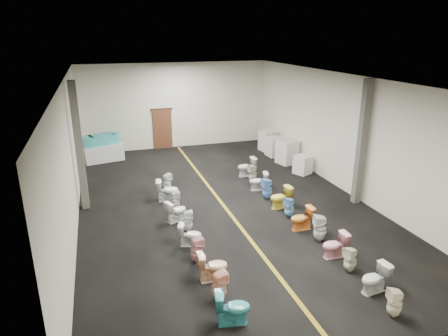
{
  "coord_description": "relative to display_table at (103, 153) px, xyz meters",
  "views": [
    {
      "loc": [
        -4.03,
        -12.97,
        5.94
      ],
      "look_at": [
        0.44,
        1.0,
        0.96
      ],
      "focal_mm": 32.0,
      "sensor_mm": 36.0,
      "label": 1
    }
  ],
  "objects": [
    {
      "name": "bathtub",
      "position": [
        0.0,
        0.0,
        0.66
      ],
      "size": [
        1.79,
        1.06,
        0.55
      ],
      "rotation": [
        0.0,
        0.0,
        0.34
      ],
      "color": "teal",
      "rests_on": "display_table"
    },
    {
      "name": "toilet_left_3",
      "position": [
        2.13,
        -10.27,
        -0.04
      ],
      "size": [
        0.39,
        0.39,
        0.73
      ],
      "primitive_type": "imported",
      "rotation": [
        0.0,
        0.0,
        1.75
      ],
      "color": "pink",
      "rests_on": "floor"
    },
    {
      "name": "appliance_crate_b",
      "position": [
        8.36,
        -3.12,
        0.15
      ],
      "size": [
        1.0,
        1.0,
        1.12
      ],
      "primitive_type": "cube",
      "rotation": [
        0.0,
        0.0,
        0.26
      ],
      "color": "silver",
      "rests_on": "floor"
    },
    {
      "name": "floor",
      "position": [
        3.96,
        -6.59,
        -0.41
      ],
      "size": [
        16.0,
        16.0,
        0.0
      ],
      "primitive_type": "plane",
      "color": "black",
      "rests_on": "ground"
    },
    {
      "name": "aisle_stripe",
      "position": [
        3.96,
        -6.59,
        -0.4
      ],
      "size": [
        0.12,
        15.6,
        0.01
      ],
      "primitive_type": "cube",
      "color": "olive",
      "rests_on": "floor"
    },
    {
      "name": "door_frame",
      "position": [
        3.16,
        1.36,
        1.71
      ],
      "size": [
        1.15,
        0.08,
        0.1
      ],
      "primitive_type": "cube",
      "color": "#331C11",
      "rests_on": "back_door"
    },
    {
      "name": "wall_front",
      "position": [
        3.96,
        -14.59,
        1.84
      ],
      "size": [
        10.0,
        0.0,
        10.0
      ],
      "primitive_type": "plane",
      "rotation": [
        -1.57,
        0.0,
        0.0
      ],
      "color": "beige",
      "rests_on": "ground"
    },
    {
      "name": "toilet_right_1",
      "position": [
        5.87,
        -12.88,
        -0.04
      ],
      "size": [
        0.76,
        0.49,
        0.73
      ],
      "primitive_type": "imported",
      "rotation": [
        0.0,
        0.0,
        -1.46
      ],
      "color": "silver",
      "rests_on": "floor"
    },
    {
      "name": "back_door",
      "position": [
        3.16,
        1.35,
        0.64
      ],
      "size": [
        1.0,
        0.1,
        2.1
      ],
      "primitive_type": "cube",
      "color": "#562D19",
      "rests_on": "floor"
    },
    {
      "name": "toilet_left_8",
      "position": [
        2.11,
        -5.86,
        0.0
      ],
      "size": [
        0.87,
        0.58,
        0.82
      ],
      "primitive_type": "imported",
      "rotation": [
        0.0,
        0.0,
        1.41
      ],
      "color": "white",
      "rests_on": "floor"
    },
    {
      "name": "toilet_right_6",
      "position": [
        5.78,
        -8.54,
        -0.05
      ],
      "size": [
        0.43,
        0.42,
        0.72
      ],
      "primitive_type": "imported",
      "rotation": [
        0.0,
        0.0,
        -1.2
      ],
      "color": "#6EA7D4",
      "rests_on": "floor"
    },
    {
      "name": "wall_back",
      "position": [
        3.96,
        1.41,
        1.84
      ],
      "size": [
        10.0,
        0.0,
        10.0
      ],
      "primitive_type": "plane",
      "rotation": [
        1.57,
        0.0,
        0.0
      ],
      "color": "beige",
      "rests_on": "ground"
    },
    {
      "name": "wall_right",
      "position": [
        8.96,
        -6.59,
        1.84
      ],
      "size": [
        0.0,
        16.0,
        16.0
      ],
      "primitive_type": "plane",
      "rotation": [
        1.57,
        0.0,
        -1.57
      ],
      "color": "beige",
      "rests_on": "ground"
    },
    {
      "name": "toilet_right_8",
      "position": [
        5.71,
        -6.85,
        0.0
      ],
      "size": [
        0.4,
        0.4,
        0.82
      ],
      "primitive_type": "imported",
      "rotation": [
        0.0,
        0.0,
        -1.49
      ],
      "color": "#6DA2DA",
      "rests_on": "floor"
    },
    {
      "name": "ceiling",
      "position": [
        3.96,
        -6.59,
        4.09
      ],
      "size": [
        16.0,
        16.0,
        0.0
      ],
      "primitive_type": "plane",
      "rotation": [
        3.14,
        0.0,
        0.0
      ],
      "color": "black",
      "rests_on": "ground"
    },
    {
      "name": "toilet_right_0",
      "position": [
        5.72,
        -13.75,
        -0.06
      ],
      "size": [
        0.36,
        0.36,
        0.7
      ],
      "primitive_type": "imported",
      "rotation": [
        0.0,
        0.0,
        -1.71
      ],
      "color": "#F0E1C3",
      "rests_on": "floor"
    },
    {
      "name": "column_left",
      "position": [
        -0.79,
        -5.59,
        1.84
      ],
      "size": [
        0.25,
        0.25,
        4.5
      ],
      "primitive_type": "cube",
      "color": "#59544C",
      "rests_on": "floor"
    },
    {
      "name": "toilet_left_5",
      "position": [
        2.28,
        -8.46,
        -0.06
      ],
      "size": [
        0.37,
        0.36,
        0.7
      ],
      "primitive_type": "imported",
      "rotation": [
        0.0,
        0.0,
        1.42
      ],
      "color": "white",
      "rests_on": "floor"
    },
    {
      "name": "toilet_right_9",
      "position": [
        5.74,
        -5.91,
        -0.04
      ],
      "size": [
        0.8,
        0.56,
        0.74
      ],
      "primitive_type": "imported",
      "rotation": [
        0.0,
        0.0,
        -1.79
      ],
      "color": "silver",
      "rests_on": "floor"
    },
    {
      "name": "appliance_crate_d",
      "position": [
        8.36,
        -0.79,
        0.12
      ],
      "size": [
        0.84,
        0.84,
        1.06
      ],
      "primitive_type": "cube",
      "rotation": [
        0.0,
        0.0,
        0.15
      ],
      "color": "silver",
      "rests_on": "floor"
    },
    {
      "name": "toilet_left_2",
      "position": [
        2.3,
        -11.21,
        -0.02
      ],
      "size": [
        0.78,
        0.47,
        0.77
      ],
      "primitive_type": "imported",
      "rotation": [
        0.0,
        0.0,
        1.51
      ],
      "color": "#FFC796",
      "rests_on": "floor"
    },
    {
      "name": "toilet_right_11",
      "position": [
        5.89,
        -4.21,
        0.0
      ],
      "size": [
        0.81,
        0.47,
        0.82
      ],
      "primitive_type": "imported",
      "rotation": [
        0.0,
        0.0,
        -1.56
      ],
      "color": "silver",
      "rests_on": "floor"
    },
    {
      "name": "column_right",
      "position": [
        8.71,
        -8.09,
        1.84
      ],
      "size": [
        0.25,
        0.25,
        4.5
      ],
      "primitive_type": "cube",
      "color": "#59544C",
      "rests_on": "floor"
    },
    {
      "name": "toilet_right_7",
      "position": [
        5.84,
        -7.73,
        -0.01
      ],
      "size": [
        0.81,
        0.5,
        0.79
      ],
      "primitive_type": "imported",
      "rotation": [
        0.0,
        0.0,
        -1.5
      ],
      "color": "yellow",
      "rests_on": "floor"
    },
    {
      "name": "appliance_crate_a",
      "position": [
        8.36,
        -4.67,
        0.0
      ],
      "size": [
        0.85,
        0.85,
        0.82
      ],
      "primitive_type": "cube",
      "rotation": [
        0.0,
        0.0,
        0.42
      ],
      "color": "silver",
      "rests_on": "floor"
    },
    {
      "name": "toilet_left_1",
      "position": [
        2.22,
        -12.06,
        -0.02
      ],
      "size": [
        0.41,
        0.41,
        0.77
      ],
      "primitive_type": "imported",
      "rotation": [
        0.0,
        0.0,
        1.77
      ],
      "color": "#F8AD90",
      "rests_on": "floor"
    },
    {
      "name": "wall_left",
      "position": [
        -1.04,
        -6.59,
        1.84
      ],
      "size": [
        0.0,
        16.0,
        16.0
      ],
      "primitive_type": "plane",
      "rotation": [
        1.57,
        0.0,
        1.57
      ],
      "color": "beige",
      "rests_on": "ground"
    },
    {
      "name": "toilet_right_5",
      "position": [
        5.76,
        -9.44,
        -0.03
      ],
      "size": [
        0.75,
        0.43,
        0.76
      ],
      "primitive_type": "imported",
      "rotation": [
        0.0,
        0.0,
        -1.56
      ],
      "color": "orange",
      "rests_on": "floor"
    },
    {
      "name": "toilet_left_0",
      "position": [
        2.27,
        -12.87,
        -0.02
      ],
      "size": [
        0.83,
        0.58,
        0.77
      ],
      "primitive_type": "imported",
      "rotation": [
        0.0,
        0.0,
        1.36
      ],
      "color": "teal",
      "rests_on": "floor"
    },
    {
      "name": "toilet_left_9",
      "position": [
        2.26,
        -4.95,
        -0.04
      ],
      "size": [
        0.45,
        0.44,
        0.74
      ],
      "primitive_type": "imported",
      "rotation": [
        0.0,
        0.0,
        2.0
      ],
      "color": "silver",
      "rests_on": "floor"
    },
    {
      "name": "toilet_right_10",
      "position": [
        5.86,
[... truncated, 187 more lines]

